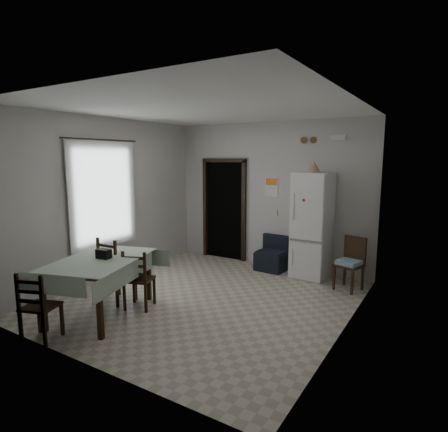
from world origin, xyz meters
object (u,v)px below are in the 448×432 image
Objects in this scene: dining_chair_far_left at (117,269)px; dining_chair_near_head at (40,306)px; corner_chair at (349,264)px; dining_table at (101,287)px; dining_chair_far_right at (139,279)px; fridge at (312,226)px; navy_seat at (272,253)px.

dining_chair_far_left reaches higher than dining_chair_near_head.
dining_chair_far_left reaches higher than corner_chair.
dining_chair_far_right is (0.29, 0.45, 0.04)m from dining_table.
fridge is at bearing -127.54° from dining_chair_far_left.
dining_chair_near_head is (-0.29, -1.36, -0.01)m from dining_chair_far_right.
dining_table is 1.52× the size of dining_chair_far_left.
fridge is at bearing -135.38° from dining_chair_near_head.
corner_chair reaches higher than dining_chair_near_head.
dining_chair_near_head is at bearing -101.53° from navy_seat.
corner_chair is at bearing -156.42° from dining_chair_far_right.
corner_chair reaches higher than navy_seat.
navy_seat is 0.66× the size of dining_chair_far_left.
corner_chair is 4.62m from dining_chair_near_head.
dining_chair_far_right is (-0.88, -2.74, 0.11)m from navy_seat.
dining_chair_far_left is (-1.35, -2.73, 0.17)m from navy_seat.
dining_chair_far_left is at bearing -102.60° from dining_chair_near_head.
fridge reaches higher than dining_chair_far_right.
dining_chair_far_left is 1.14× the size of dining_chair_far_right.
fridge is 3.79m from dining_table.
navy_seat is 3.05m from dining_chair_far_left.
dining_chair_near_head is (-1.96, -4.10, -0.53)m from fridge.
dining_chair_near_head reaches higher than navy_seat.
fridge reaches higher than dining_chair_near_head.
corner_chair is 3.40m from dining_chair_far_right.
fridge is 3.49m from dining_chair_far_left.
navy_seat is 2.88m from dining_chair_far_right.
fridge is 3.25m from dining_chair_far_right.
dining_table is 1.74× the size of dining_chair_far_right.
dining_table is at bearing -105.59° from navy_seat.
dining_chair_far_left is at bearing 94.08° from dining_table.
corner_chair is at bearing 28.87° from dining_table.
corner_chair is at bearing -146.05° from dining_chair_near_head.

